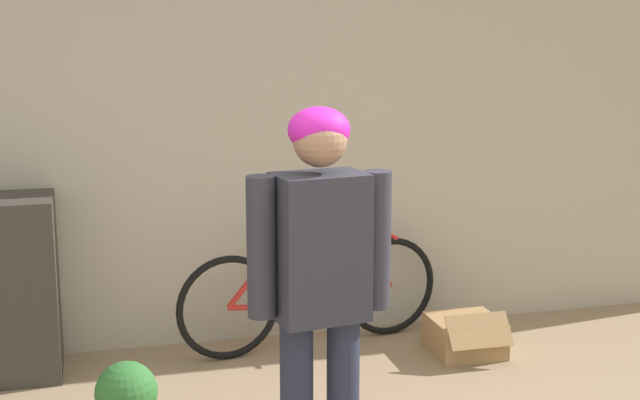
% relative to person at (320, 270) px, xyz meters
% --- Properties ---
extents(wall_back, '(8.00, 0.07, 2.60)m').
position_rel_person_xyz_m(wall_back, '(-0.02, 1.98, 0.33)').
color(wall_back, '#B7AD99').
rests_on(wall_back, ground_plane).
extents(person, '(0.57, 0.28, 1.60)m').
position_rel_person_xyz_m(person, '(0.00, 0.00, 0.00)').
color(person, '#23283D').
rests_on(person, ground_plane).
extents(bicycle, '(1.65, 0.46, 0.69)m').
position_rel_person_xyz_m(bicycle, '(0.40, 1.71, -0.63)').
color(bicycle, black).
rests_on(bicycle, ground_plane).
extents(cardboard_box, '(0.40, 0.45, 0.29)m').
position_rel_person_xyz_m(cardboard_box, '(1.24, 1.36, -0.86)').
color(cardboard_box, '#A87F51').
rests_on(cardboard_box, ground_plane).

